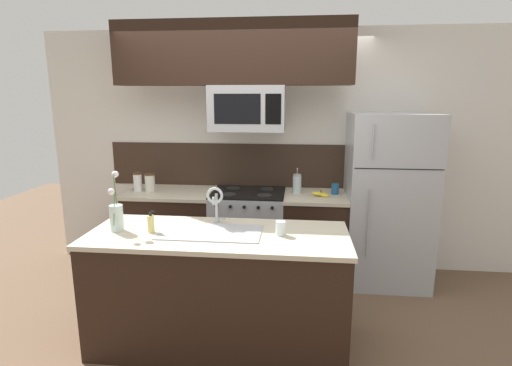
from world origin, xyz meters
The scene contains 20 objects.
ground_plane centered at (0.00, 0.00, 0.00)m, with size 10.00×10.00×0.00m, color brown.
rear_partition centered at (0.30, 1.28, 1.30)m, with size 5.20×0.10×2.60m, color silver.
splash_band centered at (0.00, 1.22, 1.15)m, with size 3.21×0.01×0.48m, color #332319.
back_counter_left centered at (-0.83, 0.90, 0.46)m, with size 0.94×0.65×0.91m.
back_counter_right centered at (0.70, 0.90, 0.46)m, with size 0.66×0.65×0.91m.
stove_range centered at (0.00, 0.90, 0.46)m, with size 0.76×0.64×0.93m.
microwave centered at (0.00, 0.88, 1.79)m, with size 0.74×0.40×0.44m.
upper_cabinet_band centered at (-0.14, 0.85, 2.31)m, with size 2.30×0.34×0.60m, color black.
refrigerator centered at (1.43, 0.92, 0.87)m, with size 0.83×0.74×1.74m.
storage_jar_tall centered at (-1.19, 0.88, 1.01)m, with size 0.09×0.09×0.20m.
storage_jar_medium centered at (-1.05, 0.87, 1.01)m, with size 0.10×0.10×0.19m.
banana_bunch centered at (0.75, 0.84, 0.93)m, with size 0.19×0.13×0.08m.
french_press centered at (0.51, 0.96, 1.01)m, with size 0.09×0.09×0.27m.
coffee_tin centered at (0.90, 0.95, 0.97)m, with size 0.08×0.08×0.11m, color #1E5184.
island_counter centered at (-0.07, -0.35, 0.46)m, with size 1.94×0.76×0.91m.
kitchen_sink centered at (-0.13, -0.35, 0.84)m, with size 0.76×0.40×0.16m.
sink_faucet centered at (-0.13, -0.15, 1.11)m, with size 0.14×0.14×0.31m.
dish_soap_bottle centered at (-0.57, -0.39, 0.98)m, with size 0.06×0.05×0.16m.
drinking_glass centered at (0.39, -0.35, 0.96)m, with size 0.07×0.07×0.10m.
flower_vase centered at (-0.84, -0.38, 1.03)m, with size 0.10×0.16×0.45m.
Camera 1 is at (0.51, -3.13, 1.91)m, focal length 28.00 mm.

